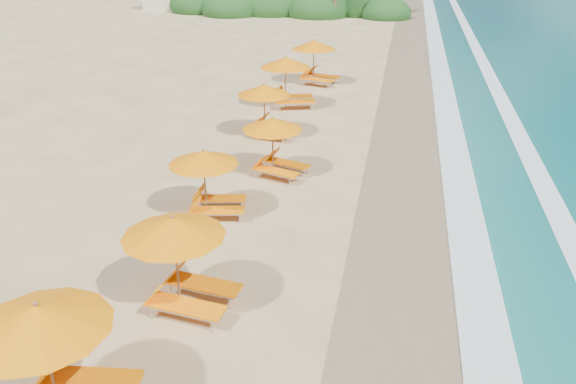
# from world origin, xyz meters

# --- Properties ---
(ground) EXTENTS (160.00, 160.00, 0.00)m
(ground) POSITION_xyz_m (0.00, 0.00, 0.00)
(ground) COLOR #D8B57F
(ground) RESTS_ON ground
(wet_sand) EXTENTS (4.00, 160.00, 0.01)m
(wet_sand) POSITION_xyz_m (4.00, 0.00, 0.01)
(wet_sand) COLOR #897351
(wet_sand) RESTS_ON ground
(surf_foam) EXTENTS (4.00, 160.00, 0.01)m
(surf_foam) POSITION_xyz_m (6.70, 0.00, 0.03)
(surf_foam) COLOR white
(surf_foam) RESTS_ON ground
(station_2) EXTENTS (3.07, 2.90, 2.63)m
(station_2) POSITION_xyz_m (-2.64, -8.26, 1.48)
(station_2) COLOR olive
(station_2) RESTS_ON ground
(station_3) EXTENTS (2.94, 2.78, 2.52)m
(station_3) POSITION_xyz_m (-1.64, -4.53, 1.41)
(station_3) COLOR olive
(station_3) RESTS_ON ground
(station_4) EXTENTS (2.77, 2.66, 2.27)m
(station_4) POSITION_xyz_m (-2.60, 0.35, 1.27)
(station_4) COLOR olive
(station_4) RESTS_ON ground
(station_5) EXTENTS (2.90, 2.84, 2.28)m
(station_5) POSITION_xyz_m (-1.22, 3.93, 1.28)
(station_5) COLOR olive
(station_5) RESTS_ON ground
(station_6) EXTENTS (2.91, 2.79, 2.41)m
(station_6) POSITION_xyz_m (-2.52, 8.10, 1.35)
(station_6) COLOR olive
(station_6) RESTS_ON ground
(station_7) EXTENTS (3.34, 3.26, 2.65)m
(station_7) POSITION_xyz_m (-2.50, 12.75, 1.48)
(station_7) COLOR olive
(station_7) RESTS_ON ground
(station_8) EXTENTS (3.26, 3.17, 2.61)m
(station_8) POSITION_xyz_m (-1.85, 17.67, 1.46)
(station_8) COLOR olive
(station_8) RESTS_ON ground
(treeline) EXTENTS (25.80, 8.80, 9.74)m
(treeline) POSITION_xyz_m (-9.94, 45.51, 1.00)
(treeline) COLOR #163D14
(treeline) RESTS_ON ground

